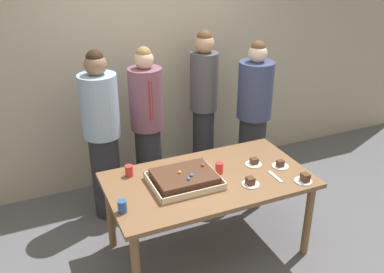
{
  "coord_description": "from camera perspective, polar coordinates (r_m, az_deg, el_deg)",
  "views": [
    {
      "loc": [
        -1.39,
        -2.81,
        2.65
      ],
      "look_at": [
        -0.09,
        0.15,
        1.12
      ],
      "focal_mm": 39.54,
      "sensor_mm": 36.0,
      "label": 1
    }
  ],
  "objects": [
    {
      "name": "party_table",
      "position": [
        3.7,
        2.23,
        -6.79
      ],
      "size": [
        1.75,
        0.97,
        0.77
      ],
      "color": "brown",
      "rests_on": "ground_plane"
    },
    {
      "name": "cake_server_utensil",
      "position": [
        3.74,
        11.16,
        -5.33
      ],
      "size": [
        0.03,
        0.2,
        0.01
      ],
      "primitive_type": "cube",
      "color": "silver",
      "rests_on": "party_table"
    },
    {
      "name": "interior_back_panel",
      "position": [
        4.77,
        -6.14,
        11.24
      ],
      "size": [
        8.0,
        0.12,
        3.0
      ],
      "primitive_type": "cube",
      "color": "#B2A893",
      "rests_on": "ground_plane"
    },
    {
      "name": "drink_cup_middle",
      "position": [
        3.72,
        3.69,
        -4.25
      ],
      "size": [
        0.07,
        0.07,
        0.1
      ],
      "primitive_type": "cylinder",
      "color": "red",
      "rests_on": "party_table"
    },
    {
      "name": "plated_slice_near_left",
      "position": [
        3.71,
        14.91,
        -5.55
      ],
      "size": [
        0.15,
        0.15,
        0.08
      ],
      "color": "white",
      "rests_on": "party_table"
    },
    {
      "name": "sheet_cake",
      "position": [
        3.55,
        -1.02,
        -5.75
      ],
      "size": [
        0.57,
        0.46,
        0.13
      ],
      "color": "beige",
      "rests_on": "party_table"
    },
    {
      "name": "ground_plane",
      "position": [
        4.1,
        2.07,
        -14.87
      ],
      "size": [
        12.0,
        12.0,
        0.0
      ],
      "primitive_type": "plane",
      "color": "#5B5B60"
    },
    {
      "name": "drink_cup_far_end",
      "position": [
        3.25,
        -9.38,
        -9.29
      ],
      "size": [
        0.07,
        0.07,
        0.1
      ],
      "primitive_type": "cylinder",
      "color": "#2D5199",
      "rests_on": "party_table"
    },
    {
      "name": "plated_slice_far_left",
      "position": [
        3.9,
        11.81,
        -3.78
      ],
      "size": [
        0.15,
        0.15,
        0.07
      ],
      "color": "white",
      "rests_on": "party_table"
    },
    {
      "name": "person_green_shirt_behind",
      "position": [
        4.72,
        1.59,
        4.17
      ],
      "size": [
        0.3,
        0.3,
        1.78
      ],
      "rotation": [
        0.0,
        0.0,
        -2.13
      ],
      "color": "#28282D",
      "rests_on": "ground_plane"
    },
    {
      "name": "plated_slice_far_right",
      "position": [
        3.58,
        7.88,
        -6.15
      ],
      "size": [
        0.15,
        0.15,
        0.07
      ],
      "color": "white",
      "rests_on": "party_table"
    },
    {
      "name": "plated_slice_near_right",
      "position": [
        3.89,
        8.34,
        -3.52
      ],
      "size": [
        0.15,
        0.15,
        0.06
      ],
      "color": "white",
      "rests_on": "party_table"
    },
    {
      "name": "person_serving_front",
      "position": [
        4.4,
        -6.07,
        1.53
      ],
      "size": [
        0.34,
        0.34,
        1.7
      ],
      "rotation": [
        0.0,
        0.0,
        -1.59
      ],
      "color": "#28282D",
      "rests_on": "ground_plane"
    },
    {
      "name": "person_striped_tie_right",
      "position": [
        4.19,
        -11.99,
        0.14
      ],
      "size": [
        0.36,
        0.36,
        1.75
      ],
      "rotation": [
        0.0,
        0.0,
        -1.11
      ],
      "color": "#28282D",
      "rests_on": "ground_plane"
    },
    {
      "name": "drink_cup_nearest",
      "position": [
        3.7,
        -8.49,
        -4.59
      ],
      "size": [
        0.07,
        0.07,
        0.1
      ],
      "primitive_type": "cylinder",
      "color": "red",
      "rests_on": "party_table"
    },
    {
      "name": "person_far_right_suit",
      "position": [
        4.65,
        8.29,
        2.64
      ],
      "size": [
        0.37,
        0.37,
        1.71
      ],
      "rotation": [
        0.0,
        0.0,
        -2.53
      ],
      "color": "#28282D",
      "rests_on": "ground_plane"
    }
  ]
}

